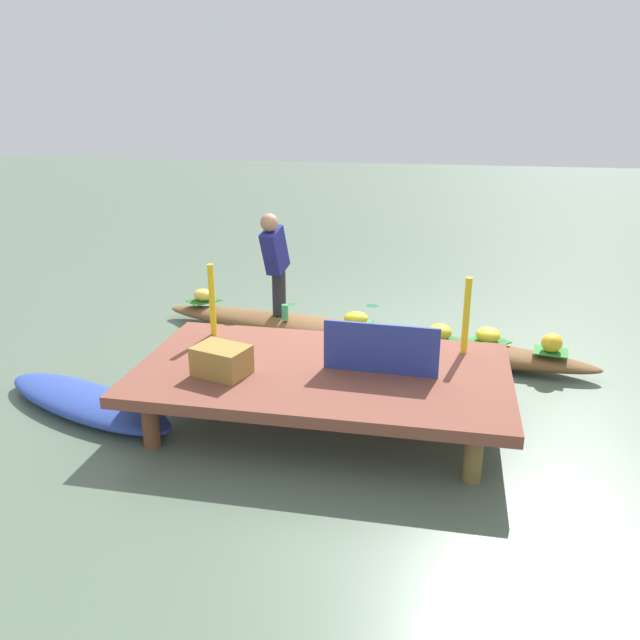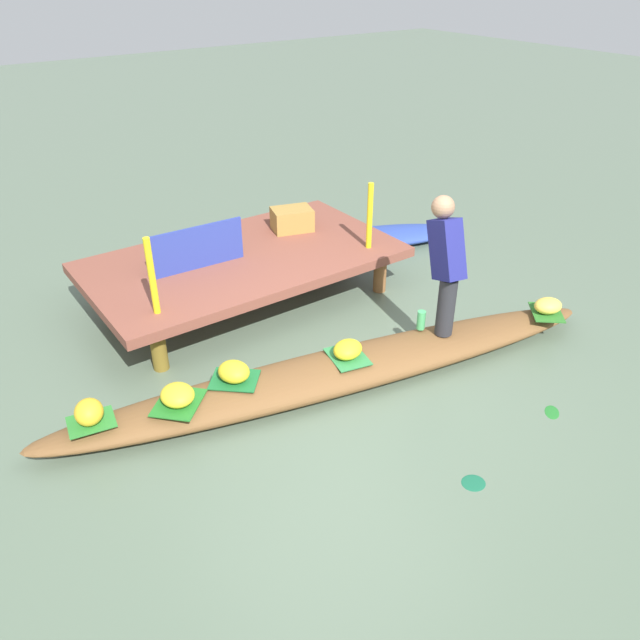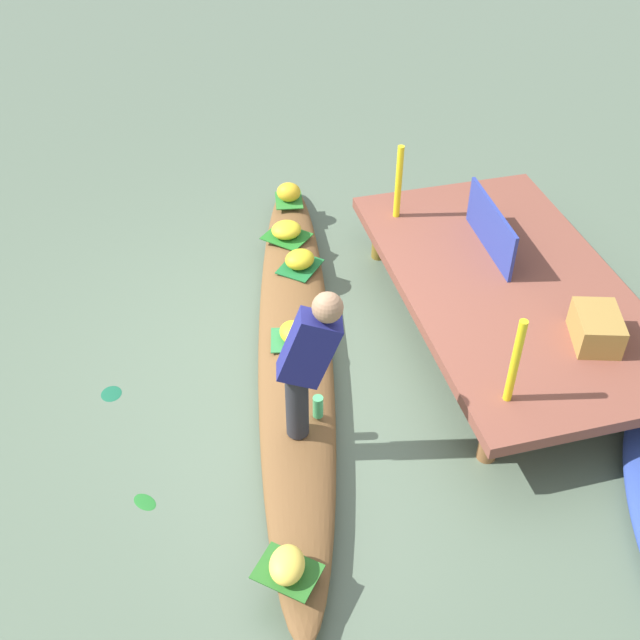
# 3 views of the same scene
# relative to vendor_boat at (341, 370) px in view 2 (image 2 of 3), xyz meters

# --- Properties ---
(canal_water) EXTENTS (40.00, 40.00, 0.00)m
(canal_water) POSITION_rel_vendor_boat_xyz_m (0.00, 0.00, -0.12)
(canal_water) COLOR #576A56
(canal_water) RESTS_ON ground
(dock_platform) EXTENTS (3.20, 1.80, 0.50)m
(dock_platform) POSITION_rel_vendor_boat_xyz_m (0.09, 1.83, 0.31)
(dock_platform) COLOR brown
(dock_platform) RESTS_ON ground
(vendor_boat) EXTENTS (5.15, 1.64, 0.25)m
(vendor_boat) POSITION_rel_vendor_boat_xyz_m (0.00, 0.00, 0.00)
(vendor_boat) COLOR brown
(vendor_boat) RESTS_ON ground
(moored_boat) EXTENTS (2.12, 1.31, 0.18)m
(moored_boat) POSITION_rel_vendor_boat_xyz_m (2.22, 2.08, -0.03)
(moored_boat) COLOR #2D459F
(moored_boat) RESTS_ON ground
(leaf_mat_0) EXTENTS (0.51, 0.51, 0.01)m
(leaf_mat_0) POSITION_rel_vendor_boat_xyz_m (-1.39, 0.24, 0.13)
(leaf_mat_0) COLOR #237125
(leaf_mat_0) RESTS_ON vendor_boat
(banana_bunch_0) EXTENTS (0.26, 0.29, 0.15)m
(banana_bunch_0) POSITION_rel_vendor_boat_xyz_m (-1.39, 0.24, 0.20)
(banana_bunch_0) COLOR yellow
(banana_bunch_0) RESTS_ON vendor_boat
(leaf_mat_1) EXTENTS (0.49, 0.48, 0.01)m
(leaf_mat_1) POSITION_rel_vendor_boat_xyz_m (-0.89, 0.26, 0.13)
(leaf_mat_1) COLOR #1B6730
(leaf_mat_1) RESTS_ON vendor_boat
(banana_bunch_1) EXTENTS (0.31, 0.33, 0.16)m
(banana_bunch_1) POSITION_rel_vendor_boat_xyz_m (-0.89, 0.26, 0.21)
(banana_bunch_1) COLOR gold
(banana_bunch_1) RESTS_ON vendor_boat
(leaf_mat_2) EXTENTS (0.37, 0.44, 0.01)m
(leaf_mat_2) POSITION_rel_vendor_boat_xyz_m (0.06, -0.01, 0.13)
(leaf_mat_2) COLOR #307F43
(leaf_mat_2) RESTS_ON vendor_boat
(banana_bunch_2) EXTENTS (0.32, 0.29, 0.15)m
(banana_bunch_2) POSITION_rel_vendor_boat_xyz_m (0.06, -0.01, 0.20)
(banana_bunch_2) COLOR yellow
(banana_bunch_2) RESTS_ON vendor_boat
(leaf_mat_3) EXTENTS (0.46, 0.47, 0.01)m
(leaf_mat_3) POSITION_rel_vendor_boat_xyz_m (2.08, -0.53, 0.13)
(leaf_mat_3) COLOR #2B6E26
(leaf_mat_3) RESTS_ON vendor_boat
(banana_bunch_3) EXTENTS (0.33, 0.29, 0.15)m
(banana_bunch_3) POSITION_rel_vendor_boat_xyz_m (2.08, -0.53, 0.20)
(banana_bunch_3) COLOR #F9D14C
(banana_bunch_3) RESTS_ON vendor_boat
(leaf_mat_4) EXTENTS (0.38, 0.32, 0.01)m
(leaf_mat_4) POSITION_rel_vendor_boat_xyz_m (-2.01, 0.41, 0.13)
(leaf_mat_4) COLOR #2D7D2F
(leaf_mat_4) RESTS_ON vendor_boat
(banana_bunch_4) EXTENTS (0.27, 0.29, 0.19)m
(banana_bunch_4) POSITION_rel_vendor_boat_xyz_m (-2.01, 0.41, 0.22)
(banana_bunch_4) COLOR gold
(banana_bunch_4) RESTS_ON vendor_boat
(vendor_person) EXTENTS (0.27, 0.46, 1.24)m
(vendor_person) POSITION_rel_vendor_boat_xyz_m (1.02, -0.13, 0.82)
(vendor_person) COLOR #28282D
(vendor_person) RESTS_ON vendor_boat
(water_bottle) EXTENTS (0.08, 0.08, 0.18)m
(water_bottle) POSITION_rel_vendor_boat_xyz_m (0.89, -0.03, 0.21)
(water_bottle) COLOR #47B066
(water_bottle) RESTS_ON vendor_boat
(market_banner) EXTENTS (0.98, 0.07, 0.44)m
(market_banner) POSITION_rel_vendor_boat_xyz_m (-0.41, 1.83, 0.59)
(market_banner) COLOR #2B3A94
(market_banner) RESTS_ON dock_platform
(railing_post_west) EXTENTS (0.06, 0.06, 0.71)m
(railing_post_west) POSITION_rel_vendor_boat_xyz_m (-1.11, 1.23, 0.73)
(railing_post_west) COLOR yellow
(railing_post_west) RESTS_ON dock_platform
(railing_post_east) EXTENTS (0.06, 0.06, 0.71)m
(railing_post_east) POSITION_rel_vendor_boat_xyz_m (1.29, 1.23, 0.73)
(railing_post_east) COLOR yellow
(railing_post_east) RESTS_ON dock_platform
(produce_crate) EXTENTS (0.51, 0.43, 0.25)m
(produce_crate) POSITION_rel_vendor_boat_xyz_m (0.90, 2.11, 0.50)
(produce_crate) COLOR #A17B39
(produce_crate) RESTS_ON dock_platform
(drifting_plant_0) EXTENTS (0.20, 0.19, 0.01)m
(drifting_plant_0) POSITION_rel_vendor_boat_xyz_m (0.04, -1.50, -0.12)
(drifting_plant_0) COLOR #175C3E
(drifting_plant_0) RESTS_ON ground
(drifting_plant_1) EXTENTS (0.22, 0.20, 0.01)m
(drifting_plant_1) POSITION_rel_vendor_boat_xyz_m (1.15, -1.33, -0.12)
(drifting_plant_1) COLOR #216E27
(drifting_plant_1) RESTS_ON ground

